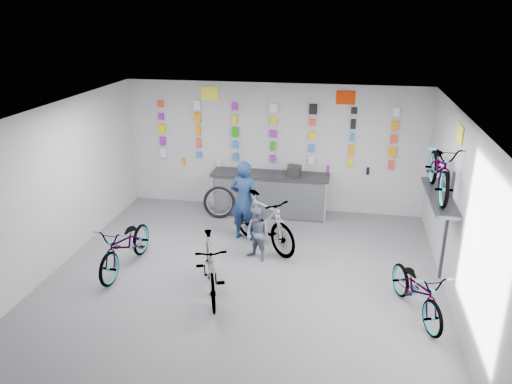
% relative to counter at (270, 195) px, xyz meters
% --- Properties ---
extents(floor, '(8.00, 8.00, 0.00)m').
position_rel_counter_xyz_m(floor, '(0.00, -3.54, -0.49)').
color(floor, '#535257').
rests_on(floor, ground).
extents(ceiling, '(8.00, 8.00, 0.00)m').
position_rel_counter_xyz_m(ceiling, '(0.00, -3.54, 2.51)').
color(ceiling, white).
rests_on(ceiling, wall_back).
extents(wall_back, '(7.00, 0.00, 7.00)m').
position_rel_counter_xyz_m(wall_back, '(0.00, 0.46, 1.01)').
color(wall_back, '#B8B8BA').
rests_on(wall_back, floor).
extents(wall_left, '(0.00, 8.00, 8.00)m').
position_rel_counter_xyz_m(wall_left, '(-3.50, -3.54, 1.01)').
color(wall_left, '#B8B8BA').
rests_on(wall_left, floor).
extents(wall_right, '(0.00, 8.00, 8.00)m').
position_rel_counter_xyz_m(wall_right, '(3.50, -3.54, 1.01)').
color(wall_right, '#B8B8BA').
rests_on(wall_right, floor).
extents(counter, '(2.70, 0.66, 1.00)m').
position_rel_counter_xyz_m(counter, '(0.00, 0.00, 0.00)').
color(counter, black).
rests_on(counter, floor).
extents(merch_wall, '(5.56, 0.08, 1.56)m').
position_rel_counter_xyz_m(merch_wall, '(-0.03, 0.39, 1.34)').
color(merch_wall, silver).
rests_on(merch_wall, wall_back).
extents(wall_bracket, '(0.39, 1.90, 2.00)m').
position_rel_counter_xyz_m(wall_bracket, '(3.33, -2.34, 0.98)').
color(wall_bracket, '#333338').
rests_on(wall_bracket, wall_right).
extents(sign_left, '(0.42, 0.02, 0.30)m').
position_rel_counter_xyz_m(sign_left, '(-1.50, 0.44, 2.23)').
color(sign_left, '#FFF12F').
rests_on(sign_left, wall_back).
extents(sign_right, '(0.42, 0.02, 0.30)m').
position_rel_counter_xyz_m(sign_right, '(1.60, 0.44, 2.23)').
color(sign_right, red).
rests_on(sign_right, wall_back).
extents(sign_side, '(0.02, 0.40, 0.30)m').
position_rel_counter_xyz_m(sign_side, '(3.48, -2.34, 2.16)').
color(sign_side, '#FFF12F').
rests_on(sign_side, wall_right).
extents(bike_left, '(0.76, 1.86, 0.96)m').
position_rel_counter_xyz_m(bike_left, '(-2.20, -3.06, -0.01)').
color(bike_left, gray).
rests_on(bike_left, floor).
extents(bike_center, '(1.04, 1.81, 1.05)m').
position_rel_counter_xyz_m(bike_center, '(-0.43, -3.64, 0.04)').
color(bike_center, gray).
rests_on(bike_center, floor).
extents(bike_right, '(1.12, 1.78, 0.88)m').
position_rel_counter_xyz_m(bike_right, '(2.91, -3.61, -0.04)').
color(bike_right, gray).
rests_on(bike_right, floor).
extents(bike_service, '(1.76, 1.65, 1.13)m').
position_rel_counter_xyz_m(bike_service, '(0.15, -1.72, 0.08)').
color(bike_service, gray).
rests_on(bike_service, floor).
extents(bike_wall, '(0.63, 1.80, 0.95)m').
position_rel_counter_xyz_m(bike_wall, '(3.25, -2.34, 1.57)').
color(bike_wall, gray).
rests_on(bike_wall, wall_bracket).
extents(clerk, '(0.66, 0.47, 1.70)m').
position_rel_counter_xyz_m(clerk, '(-0.32, -1.38, 0.36)').
color(clerk, navy).
rests_on(clerk, floor).
extents(customer, '(0.65, 0.61, 1.07)m').
position_rel_counter_xyz_m(customer, '(0.12, -2.27, 0.05)').
color(customer, slate).
rests_on(customer, floor).
extents(spare_wheel, '(0.77, 0.33, 0.74)m').
position_rel_counter_xyz_m(spare_wheel, '(-1.12, -0.37, -0.12)').
color(spare_wheel, black).
rests_on(spare_wheel, floor).
extents(register, '(0.31, 0.33, 0.22)m').
position_rel_counter_xyz_m(register, '(0.56, 0.01, 0.62)').
color(register, black).
rests_on(register, counter).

